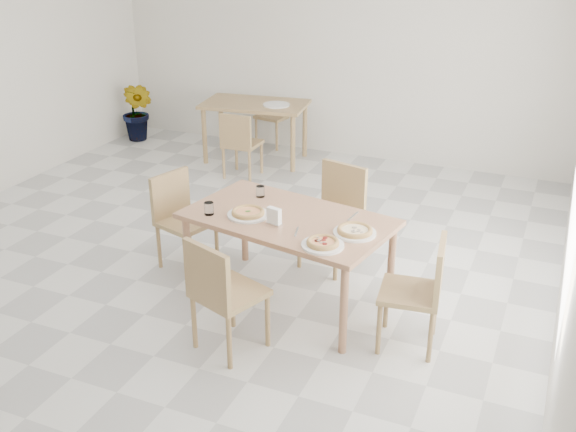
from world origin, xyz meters
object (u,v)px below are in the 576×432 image
at_px(pizza_pepperoni, 323,242).
at_px(napkin_holder, 274,217).
at_px(chair_south, 221,290).
at_px(plate_empty, 276,105).
at_px(plate_mushroom, 355,233).
at_px(chair_back_n, 277,110).
at_px(pizza_mushroom, 355,230).
at_px(plate_margherita, 248,215).
at_px(chair_back_s, 239,141).
at_px(main_table, 288,226).
at_px(tumbler_a, 209,208).
at_px(second_table, 255,110).
at_px(potted_plant, 138,112).
at_px(plate_pepperoni, 323,245).
at_px(chair_west, 180,213).
at_px(chair_east, 422,287).
at_px(chair_north, 336,208).
at_px(tumbler_b, 260,191).
at_px(pizza_margherita, 248,212).

height_order(pizza_pepperoni, napkin_holder, napkin_holder).
relative_size(chair_south, plate_empty, 2.69).
relative_size(plate_mushroom, chair_back_n, 0.39).
bearing_deg(pizza_mushroom, plate_margherita, -179.01).
height_order(pizza_mushroom, plate_empty, pizza_mushroom).
distance_m(plate_mushroom, pizza_pepperoni, 0.32).
bearing_deg(chair_back_s, main_table, 123.71).
relative_size(tumbler_a, napkin_holder, 0.73).
height_order(second_table, potted_plant, potted_plant).
relative_size(plate_pepperoni, pizza_mushroom, 1.09).
xyz_separation_m(chair_south, plate_mushroom, (0.72, 0.75, 0.25)).
bearing_deg(chair_west, chair_south, -120.53).
bearing_deg(plate_pepperoni, pizza_pepperoni, 0.00).
xyz_separation_m(chair_west, plate_empty, (-0.32, 2.82, 0.26)).
bearing_deg(chair_east, plate_mushroom, -109.85).
height_order(chair_back_n, plate_empty, chair_back_n).
height_order(chair_north, second_table, chair_north).
xyz_separation_m(chair_north, potted_plant, (-3.73, 2.36, -0.12)).
bearing_deg(chair_east, pizza_pepperoni, -84.22).
xyz_separation_m(pizza_mushroom, second_table, (-2.33, 3.14, -0.13)).
bearing_deg(plate_empty, plate_margherita, -69.69).
bearing_deg(main_table, chair_north, 91.65).
height_order(plate_margherita, chair_back_n, chair_back_n).
xyz_separation_m(plate_mushroom, plate_pepperoni, (-0.14, -0.28, 0.00)).
relative_size(plate_margherita, plate_pepperoni, 1.06).
distance_m(chair_north, pizza_mushroom, 1.02).
bearing_deg(plate_mushroom, main_table, 171.28).
bearing_deg(plate_pepperoni, tumbler_b, 140.51).
bearing_deg(chair_back_n, chair_north, -45.93).
bearing_deg(plate_empty, main_table, -64.37).
distance_m(chair_north, napkin_holder, 1.02).
distance_m(main_table, chair_east, 1.15).
height_order(plate_margherita, chair_back_s, chair_back_s).
height_order(tumbler_a, napkin_holder, napkin_holder).
relative_size(second_table, chair_back_n, 1.69).
xyz_separation_m(chair_south, second_table, (-1.60, 3.88, 0.14)).
xyz_separation_m(second_table, chair_back_n, (-0.01, 0.71, -0.18)).
relative_size(chair_south, chair_north, 0.97).
bearing_deg(chair_north, plate_empty, 139.26).
xyz_separation_m(chair_east, pizza_margherita, (-1.42, 0.11, 0.29)).
distance_m(chair_east, plate_mushroom, 0.62).
bearing_deg(chair_south, potted_plant, -29.13).
relative_size(tumbler_a, chair_back_n, 0.12).
height_order(pizza_margherita, second_table, pizza_margherita).
distance_m(plate_empty, potted_plant, 2.18).
bearing_deg(tumbler_a, tumbler_b, 66.17).
xyz_separation_m(pizza_pepperoni, tumbler_a, (-1.01, 0.17, 0.02)).
height_order(plate_mushroom, potted_plant, potted_plant).
xyz_separation_m(tumbler_a, chair_back_s, (-1.05, 2.57, -0.33)).
xyz_separation_m(chair_east, tumbler_a, (-1.71, 0.01, 0.31)).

